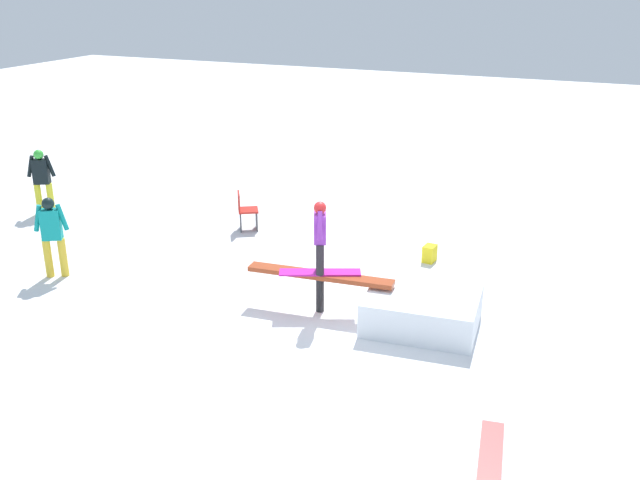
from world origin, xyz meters
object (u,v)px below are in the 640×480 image
Objects in this scene: rail_feature at (320,279)px; loose_snowboard_coral at (491,455)px; bystander_teal at (52,233)px; main_rider_on_rail at (320,239)px; folding_chair at (246,212)px; backpack_on_snow at (430,254)px; bystander_black at (42,178)px.

loose_snowboard_coral is (-3.45, 2.79, -0.60)m from rail_feature.
rail_feature is at bearing -23.86° from bystander_teal.
main_rider_on_rail is 0.87× the size of bystander_teal.
loose_snowboard_coral is (-3.45, 2.79, -1.31)m from main_rider_on_rail.
folding_chair is (6.61, -5.92, 0.40)m from loose_snowboard_coral.
loose_snowboard_coral is 1.59× the size of folding_chair.
backpack_on_snow is at bearing -116.53° from rail_feature.
bystander_teal is at bearing -70.66° from bystander_black.
rail_feature is at bearing 164.34° from backpack_on_snow.
rail_feature is 1.63× the size of bystander_black.
bystander_teal is (5.22, 0.61, -0.44)m from main_rider_on_rail.
rail_feature is 0.72m from main_rider_on_rail.
backpack_on_snow is (-1.15, -2.92, -1.16)m from main_rider_on_rail.
main_rider_on_rail is at bearing -166.21° from folding_chair.
rail_feature is 2.91× the size of folding_chair.
bystander_black reaches higher than rail_feature.
main_rider_on_rail reaches higher than folding_chair.
main_rider_on_rail is 8.47m from bystander_black.
rail_feature is 3.17m from backpack_on_snow.
bystander_teal is 1.00× the size of bystander_black.
loose_snowboard_coral is (-11.61, 5.03, -0.87)m from bystander_black.
bystander_black reaches higher than folding_chair.
bystander_black is 1.12× the size of loose_snowboard_coral.
bystander_teal is (5.22, 0.61, 0.28)m from rail_feature.
rail_feature is 1.83× the size of loose_snowboard_coral.
bystander_teal is at bearing 119.62° from folding_chair.
bystander_black is at bearing 99.99° from backpack_on_snow.
loose_snowboard_coral is at bearing -152.27° from backpack_on_snow.
bystander_teal is at bearing 67.96° from loose_snowboard_coral.
rail_feature reaches higher than loose_snowboard_coral.
backpack_on_snow is (-4.30, 0.21, -0.24)m from folding_chair.
main_rider_on_rail is 4.05× the size of backpack_on_snow.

